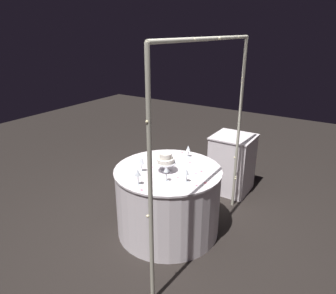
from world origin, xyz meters
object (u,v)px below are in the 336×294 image
object	(u,v)px
main_table	(168,200)
tiered_cake	(166,160)
wine_glass_1	(138,173)
decorative_arch	(207,122)
wine_glass_3	(188,149)
side_table	(232,164)
wine_glass_4	(186,172)
cake_knife	(193,167)
wine_glass_0	(141,161)
wine_glass_2	(166,171)

from	to	relation	value
main_table	tiered_cake	world-z (taller)	tiered_cake
main_table	wine_glass_1	bearing A→B (deg)	-6.50
wine_glass_1	decorative_arch	bearing A→B (deg)	133.33
wine_glass_3	main_table	bearing A→B (deg)	-1.75
decorative_arch	main_table	bearing A→B (deg)	-89.89
decorative_arch	tiered_cake	size ratio (longest dim) A/B	9.95
main_table	wine_glass_1	xyz separation A→B (m)	(0.47, -0.05, 0.53)
wine_glass_1	main_table	bearing A→B (deg)	173.50
side_table	decorative_arch	bearing A→B (deg)	8.22
side_table	wine_glass_1	size ratio (longest dim) A/B	4.91
wine_glass_3	wine_glass_4	distance (m)	0.66
wine_glass_4	tiered_cake	bearing A→B (deg)	-106.98
wine_glass_1	wine_glass_4	xyz separation A→B (m)	(-0.31, 0.37, -0.02)
decorative_arch	cake_knife	bearing A→B (deg)	-130.10
wine_glass_0	side_table	bearing A→B (deg)	163.21
side_table	wine_glass_4	distance (m)	1.56
wine_glass_0	decorative_arch	bearing A→B (deg)	107.01
wine_glass_2	cake_knife	xyz separation A→B (m)	(-0.45, 0.07, -0.12)
wine_glass_3	decorative_arch	bearing A→B (deg)	44.81
decorative_arch	wine_glass_1	size ratio (longest dim) A/B	12.69
side_table	wine_glass_1	world-z (taller)	wine_glass_1
side_table	wine_glass_2	bearing A→B (deg)	-3.91
side_table	wine_glass_4	bearing A→B (deg)	2.60
main_table	wine_glass_3	bearing A→B (deg)	178.25
wine_glass_4	main_table	bearing A→B (deg)	-115.93
tiered_cake	wine_glass_1	bearing A→B (deg)	-8.48
wine_glass_1	wine_glass_3	distance (m)	0.90
cake_knife	side_table	bearing A→B (deg)	178.07
wine_glass_4	decorative_arch	bearing A→B (deg)	141.20
wine_glass_3	wine_glass_4	xyz separation A→B (m)	(0.59, 0.30, 0.00)
wine_glass_0	wine_glass_1	world-z (taller)	wine_glass_1
main_table	wine_glass_3	world-z (taller)	wine_glass_3
side_table	main_table	bearing A→B (deg)	-10.64
side_table	tiered_cake	size ratio (longest dim) A/B	3.85
main_table	wine_glass_0	bearing A→B (deg)	-46.75
tiered_cake	wine_glass_0	distance (m)	0.26
decorative_arch	wine_glass_2	xyz separation A→B (m)	(0.26, -0.30, -0.50)
wine_glass_2	decorative_arch	bearing A→B (deg)	130.28
main_table	cake_knife	size ratio (longest dim) A/B	4.07
wine_glass_1	cake_knife	distance (m)	0.72
wine_glass_3	wine_glass_4	world-z (taller)	same
wine_glass_3	side_table	bearing A→B (deg)	165.23
decorative_arch	wine_glass_0	size ratio (longest dim) A/B	13.07
decorative_arch	side_table	distance (m)	1.67
side_table	wine_glass_3	xyz separation A→B (m)	(0.90, -0.24, 0.48)
decorative_arch	main_table	xyz separation A→B (m)	(0.00, -0.44, -1.01)
decorative_arch	wine_glass_0	bearing A→B (deg)	-72.99
wine_glass_0	cake_knife	distance (m)	0.59
wine_glass_1	wine_glass_3	size ratio (longest dim) A/B	1.17
side_table	wine_glass_3	world-z (taller)	wine_glass_3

